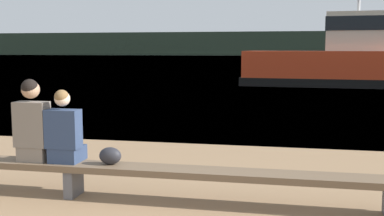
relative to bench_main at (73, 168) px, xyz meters
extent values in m
plane|color=teal|center=(1.01, 123.56, -0.35)|extent=(240.00, 240.00, 0.00)
cube|color=#2D3D2D|center=(1.01, 129.66, 2.83)|extent=(600.00, 12.00, 6.36)
cube|color=brown|center=(0.00, 0.00, 0.03)|extent=(8.09, 0.40, 0.08)
cube|color=#515156|center=(0.00, 0.00, -0.18)|extent=(0.12, 0.34, 0.34)
cube|color=#70665B|center=(-0.53, 0.08, 0.16)|extent=(0.36, 0.39, 0.19)
cube|color=#70665B|center=(-0.53, -0.02, 0.54)|extent=(0.42, 0.22, 0.57)
sphere|color=tan|center=(-0.53, -0.02, 0.98)|extent=(0.23, 0.23, 0.23)
sphere|color=black|center=(-0.53, -0.04, 1.01)|extent=(0.21, 0.21, 0.21)
cube|color=navy|center=(-0.11, 0.08, 0.16)|extent=(0.36, 0.39, 0.19)
cube|color=navy|center=(-0.11, -0.02, 0.50)|extent=(0.42, 0.22, 0.48)
sphere|color=beige|center=(-0.11, -0.02, 0.88)|extent=(0.19, 0.19, 0.19)
sphere|color=brown|center=(-0.11, -0.03, 0.90)|extent=(0.18, 0.18, 0.18)
ellipsoid|color=#232328|center=(0.48, 0.02, 0.18)|extent=(0.28, 0.19, 0.21)
cube|color=red|center=(5.54, 19.17, 0.51)|extent=(10.71, 3.51, 1.72)
cube|color=black|center=(5.54, 19.17, -0.15)|extent=(10.93, 3.63, 0.41)
cube|color=beige|center=(6.07, 19.13, 2.30)|extent=(3.80, 1.89, 1.87)
cube|color=black|center=(6.07, 19.13, 2.68)|extent=(3.88, 1.95, 0.67)
camera|label=1|loc=(2.65, -5.44, 1.49)|focal=45.00mm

